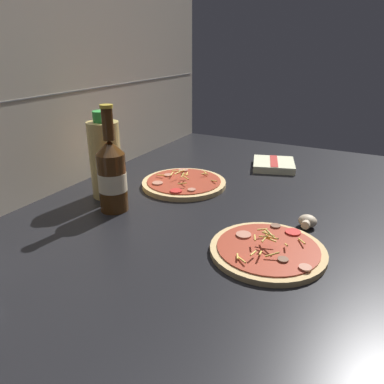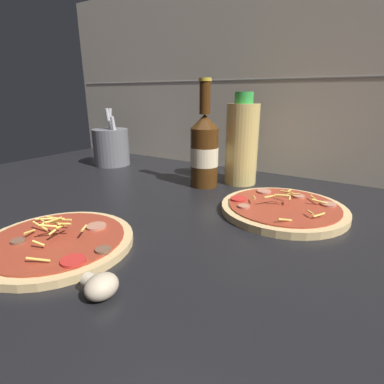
{
  "view_description": "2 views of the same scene",
  "coord_description": "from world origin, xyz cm",
  "px_view_note": "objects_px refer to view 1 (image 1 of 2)",
  "views": [
    {
      "loc": [
        -76.52,
        -37.0,
        43.52
      ],
      "look_at": [
        3.32,
        4.84,
        7.05
      ],
      "focal_mm": 35.0,
      "sensor_mm": 36.0,
      "label": 1
    },
    {
      "loc": [
        32.03,
        -44.19,
        25.92
      ],
      "look_at": [
        -0.37,
        6.14,
        6.28
      ],
      "focal_mm": 28.0,
      "sensor_mm": 36.0,
      "label": 2
    }
  ],
  "objects_px": {
    "pizza_near": "(268,250)",
    "mushroom_left": "(307,221)",
    "oil_bottle": "(106,158)",
    "pizza_far": "(184,183)",
    "beer_bottle": "(112,175)",
    "dish_towel": "(274,165)"
  },
  "relations": [
    {
      "from": "pizza_near",
      "to": "mushroom_left",
      "type": "relative_size",
      "value": 5.27
    },
    {
      "from": "oil_bottle",
      "to": "mushroom_left",
      "type": "height_order",
      "value": "oil_bottle"
    },
    {
      "from": "pizza_far",
      "to": "oil_bottle",
      "type": "xyz_separation_m",
      "value": [
        -0.16,
        0.15,
        0.1
      ]
    },
    {
      "from": "beer_bottle",
      "to": "pizza_near",
      "type": "bearing_deg",
      "value": -93.47
    },
    {
      "from": "beer_bottle",
      "to": "dish_towel",
      "type": "distance_m",
      "value": 0.6
    },
    {
      "from": "pizza_near",
      "to": "oil_bottle",
      "type": "distance_m",
      "value": 0.52
    },
    {
      "from": "beer_bottle",
      "to": "dish_towel",
      "type": "bearing_deg",
      "value": -26.83
    },
    {
      "from": "pizza_near",
      "to": "mushroom_left",
      "type": "xyz_separation_m",
      "value": [
        0.16,
        -0.05,
        0.01
      ]
    },
    {
      "from": "pizza_near",
      "to": "dish_towel",
      "type": "distance_m",
      "value": 0.58
    },
    {
      "from": "pizza_near",
      "to": "dish_towel",
      "type": "bearing_deg",
      "value": 15.06
    },
    {
      "from": "pizza_far",
      "to": "beer_bottle",
      "type": "xyz_separation_m",
      "value": [
        -0.24,
        0.08,
        0.09
      ]
    },
    {
      "from": "beer_bottle",
      "to": "oil_bottle",
      "type": "xyz_separation_m",
      "value": [
        0.07,
        0.08,
        0.01
      ]
    },
    {
      "from": "mushroom_left",
      "to": "pizza_near",
      "type": "bearing_deg",
      "value": 163.17
    },
    {
      "from": "beer_bottle",
      "to": "mushroom_left",
      "type": "xyz_separation_m",
      "value": [
        0.13,
        -0.47,
        -0.08
      ]
    },
    {
      "from": "pizza_far",
      "to": "oil_bottle",
      "type": "relative_size",
      "value": 1.06
    },
    {
      "from": "mushroom_left",
      "to": "beer_bottle",
      "type": "bearing_deg",
      "value": 105.72
    },
    {
      "from": "oil_bottle",
      "to": "dish_towel",
      "type": "bearing_deg",
      "value": -37.0
    },
    {
      "from": "pizza_near",
      "to": "mushroom_left",
      "type": "bearing_deg",
      "value": -16.83
    },
    {
      "from": "pizza_far",
      "to": "oil_bottle",
      "type": "distance_m",
      "value": 0.25
    },
    {
      "from": "pizza_far",
      "to": "beer_bottle",
      "type": "height_order",
      "value": "beer_bottle"
    },
    {
      "from": "beer_bottle",
      "to": "dish_towel",
      "type": "height_order",
      "value": "beer_bottle"
    },
    {
      "from": "pizza_far",
      "to": "mushroom_left",
      "type": "distance_m",
      "value": 0.4
    }
  ]
}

